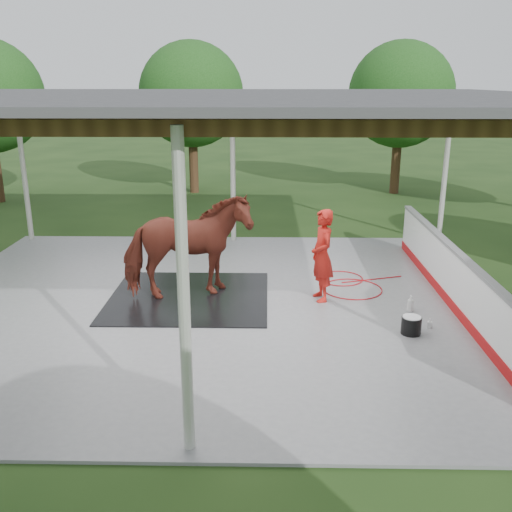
{
  "coord_description": "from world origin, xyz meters",
  "views": [
    {
      "loc": [
        0.93,
        -10.64,
        4.34
      ],
      "look_at": [
        0.72,
        0.01,
        1.04
      ],
      "focal_mm": 40.0,
      "sensor_mm": 36.0,
      "label": 1
    }
  ],
  "objects_px": {
    "handler": "(322,255)",
    "wash_bucket": "(411,325)",
    "horse": "(187,247)",
    "dasher_board": "(453,279)"
  },
  "relations": [
    {
      "from": "dasher_board",
      "to": "handler",
      "type": "bearing_deg",
      "value": 174.67
    },
    {
      "from": "dasher_board",
      "to": "handler",
      "type": "distance_m",
      "value": 2.61
    },
    {
      "from": "horse",
      "to": "handler",
      "type": "bearing_deg",
      "value": -108.22
    },
    {
      "from": "horse",
      "to": "handler",
      "type": "relative_size",
      "value": 1.34
    },
    {
      "from": "wash_bucket",
      "to": "dasher_board",
      "type": "bearing_deg",
      "value": 51.02
    },
    {
      "from": "handler",
      "to": "wash_bucket",
      "type": "distance_m",
      "value": 2.31
    },
    {
      "from": "horse",
      "to": "handler",
      "type": "height_order",
      "value": "horse"
    },
    {
      "from": "handler",
      "to": "horse",
      "type": "bearing_deg",
      "value": -104.07
    },
    {
      "from": "handler",
      "to": "wash_bucket",
      "type": "relative_size",
      "value": 5.34
    },
    {
      "from": "dasher_board",
      "to": "wash_bucket",
      "type": "bearing_deg",
      "value": -128.98
    }
  ]
}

